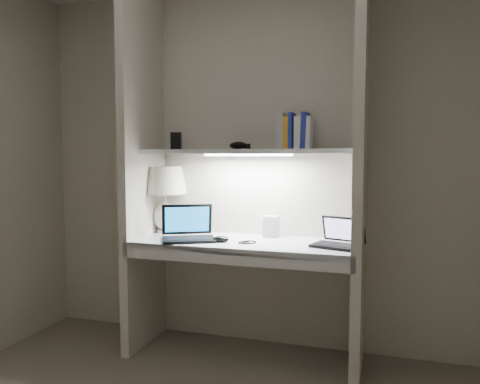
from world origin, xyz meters
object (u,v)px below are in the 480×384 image
at_px(laptop_main, 188,232).
at_px(speaker, 271,226).
at_px(table_lamp, 164,188).
at_px(book_row, 295,132).
at_px(laptop_netbook, 339,240).

relative_size(laptop_main, speaker, 2.97).
height_order(table_lamp, book_row, book_row).
bearing_deg(table_lamp, book_row, -1.31).
xyz_separation_m(laptop_main, laptop_netbook, (0.97, 0.06, -0.01)).
bearing_deg(laptop_main, book_row, -11.24).
relative_size(table_lamp, laptop_main, 1.11).
height_order(table_lamp, laptop_main, table_lamp).
bearing_deg(laptop_netbook, table_lamp, -169.85).
xyz_separation_m(laptop_netbook, book_row, (-0.30, 0.14, 0.66)).
distance_m(laptop_main, speaker, 0.56).
relative_size(table_lamp, laptop_netbook, 1.44).
bearing_deg(speaker, laptop_main, -148.83).
bearing_deg(table_lamp, laptop_main, -37.93).
bearing_deg(book_row, laptop_netbook, -24.40).
height_order(laptop_netbook, book_row, book_row).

